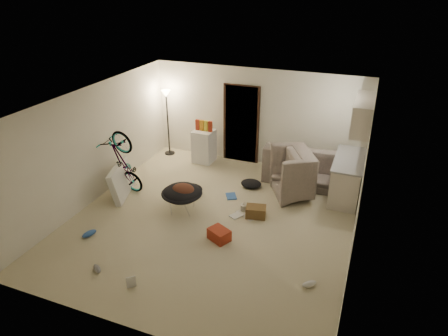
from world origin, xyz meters
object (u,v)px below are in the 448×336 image
at_px(mini_fridge, 204,146).
at_px(drink_case_a, 256,212).
at_px(sofa, 312,168).
at_px(drink_case_b, 219,235).
at_px(juicer, 244,207).
at_px(kitchen_counter, 347,178).
at_px(tv_box, 121,181).
at_px(saucer_chair, 182,196).
at_px(armchair, 308,177).
at_px(bicycle, 125,176).
at_px(floor_lamp, 167,109).

xyz_separation_m(mini_fridge, drink_case_a, (2.10, -2.12, -0.32)).
height_order(sofa, drink_case_a, sofa).
bearing_deg(drink_case_a, drink_case_b, -123.72).
bearing_deg(juicer, drink_case_b, -95.52).
distance_m(kitchen_counter, mini_fridge, 3.77).
distance_m(drink_case_a, drink_case_b, 1.10).
xyz_separation_m(tv_box, drink_case_b, (2.69, -0.80, -0.25)).
distance_m(saucer_chair, drink_case_a, 1.57).
relative_size(armchair, bicycle, 0.75).
bearing_deg(armchair, floor_lamp, 50.45).
bearing_deg(drink_case_b, bicycle, -172.18).
relative_size(mini_fridge, drink_case_a, 2.14).
height_order(armchair, drink_case_b, armchair).
height_order(floor_lamp, juicer, floor_lamp).
xyz_separation_m(bicycle, saucer_chair, (1.59, -0.28, -0.06)).
bearing_deg(tv_box, juicer, -9.66).
bearing_deg(tv_box, floor_lamp, 75.60).
bearing_deg(floor_lamp, armchair, -11.60).
bearing_deg(drink_case_a, kitchen_counter, 32.08).
height_order(floor_lamp, drink_case_b, floor_lamp).
height_order(drink_case_a, drink_case_b, drink_case_a).
bearing_deg(juicer, tv_box, -172.91).
bearing_deg(sofa, mini_fridge, -5.25).
relative_size(sofa, saucer_chair, 2.65).
xyz_separation_m(floor_lamp, mini_fridge, (1.10, -0.10, -0.87)).
relative_size(kitchen_counter, sofa, 0.66).
bearing_deg(saucer_chair, kitchen_counter, 31.58).
xyz_separation_m(armchair, bicycle, (-3.91, -1.47, 0.03)).
distance_m(bicycle, drink_case_b, 2.87).
bearing_deg(mini_fridge, floor_lamp, 177.93).
distance_m(kitchen_counter, sofa, 0.96).
bearing_deg(tv_box, mini_fridge, 50.03).
bearing_deg(drink_case_b, saucer_chair, 176.16).
height_order(kitchen_counter, tv_box, kitchen_counter).
relative_size(kitchen_counter, saucer_chair, 1.75).
distance_m(armchair, drink_case_a, 1.64).
height_order(saucer_chair, juicer, saucer_chair).
relative_size(kitchen_counter, juicer, 7.11).
bearing_deg(bicycle, tv_box, -170.98).
height_order(kitchen_counter, saucer_chair, kitchen_counter).
relative_size(floor_lamp, juicer, 8.58).
distance_m(kitchen_counter, saucer_chair, 3.69).
relative_size(kitchen_counter, drink_case_b, 3.81).
xyz_separation_m(mini_fridge, juicer, (1.80, -1.99, -0.35)).
bearing_deg(kitchen_counter, saucer_chair, -148.42).
height_order(sofa, armchair, armchair).
bearing_deg(drink_case_b, sofa, 95.67).
bearing_deg(sofa, armchair, 88.90).
bearing_deg(kitchen_counter, floor_lamp, 172.34).
bearing_deg(armchair, saucer_chair, 99.20).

